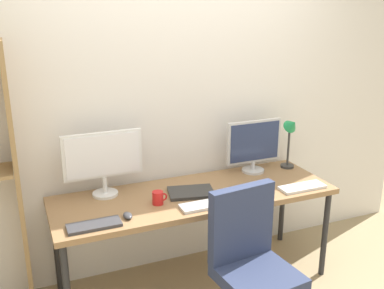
# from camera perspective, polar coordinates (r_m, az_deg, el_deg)

# --- Properties ---
(wall_back) EXTENTS (4.42, 0.10, 2.60)m
(wall_back) POSITION_cam_1_polar(r_m,az_deg,el_deg) (3.40, -2.40, 5.13)
(wall_back) COLOR silver
(wall_back) RESTS_ON ground_plane
(desk) EXTENTS (2.02, 0.68, 0.74)m
(desk) POSITION_cam_1_polar(r_m,az_deg,el_deg) (3.23, 0.34, -7.08)
(desk) COLOR #936D47
(desk) RESTS_ON ground_plane
(office_chair) EXTENTS (0.52, 0.52, 0.99)m
(office_chair) POSITION_cam_1_polar(r_m,az_deg,el_deg) (2.89, 7.66, -17.08)
(office_chair) COLOR #2D2D33
(office_chair) RESTS_ON ground_plane
(monitor_left) EXTENTS (0.55, 0.18, 0.46)m
(monitor_left) POSITION_cam_1_polar(r_m,az_deg,el_deg) (3.14, -11.34, -1.84)
(monitor_left) COLOR silver
(monitor_left) RESTS_ON desk
(monitor_right) EXTENTS (0.47, 0.18, 0.42)m
(monitor_right) POSITION_cam_1_polar(r_m,az_deg,el_deg) (3.56, 7.94, -0.02)
(monitor_right) COLOR silver
(monitor_right) RESTS_ON desk
(desk_lamp) EXTENTS (0.11, 0.15, 0.45)m
(desk_lamp) POSITION_cam_1_polar(r_m,az_deg,el_deg) (3.67, 12.58, 1.42)
(desk_lamp) COLOR #333333
(desk_lamp) RESTS_ON desk
(keyboard_left) EXTENTS (0.33, 0.13, 0.02)m
(keyboard_left) POSITION_cam_1_polar(r_m,az_deg,el_deg) (2.81, -12.43, -10.07)
(keyboard_left) COLOR #38383D
(keyboard_left) RESTS_ON desk
(keyboard_center) EXTENTS (0.38, 0.13, 0.02)m
(keyboard_center) POSITION_cam_1_polar(r_m,az_deg,el_deg) (3.01, 2.06, -7.68)
(keyboard_center) COLOR silver
(keyboard_center) RESTS_ON desk
(keyboard_right) EXTENTS (0.35, 0.13, 0.02)m
(keyboard_right) POSITION_cam_1_polar(r_m,az_deg,el_deg) (3.38, 13.96, -5.32)
(keyboard_right) COLOR silver
(keyboard_right) RESTS_ON desk
(mouse_left_side) EXTENTS (0.06, 0.10, 0.03)m
(mouse_left_side) POSITION_cam_1_polar(r_m,az_deg,el_deg) (2.88, -8.25, -9.00)
(mouse_left_side) COLOR #38383D
(mouse_left_side) RESTS_ON desk
(mouse_right_side) EXTENTS (0.06, 0.10, 0.03)m
(mouse_right_side) POSITION_cam_1_polar(r_m,az_deg,el_deg) (3.18, 7.30, -6.30)
(mouse_right_side) COLOR #38383D
(mouse_right_side) RESTS_ON desk
(laptop_closed) EXTENTS (0.36, 0.28, 0.02)m
(laptop_closed) POSITION_cam_1_polar(r_m,az_deg,el_deg) (3.19, -0.13, -6.14)
(laptop_closed) COLOR #2D2D2D
(laptop_closed) RESTS_ON desk
(coffee_mug) EXTENTS (0.11, 0.08, 0.09)m
(coffee_mug) POSITION_cam_1_polar(r_m,az_deg,el_deg) (3.03, -4.36, -6.82)
(coffee_mug) COLOR red
(coffee_mug) RESTS_ON desk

